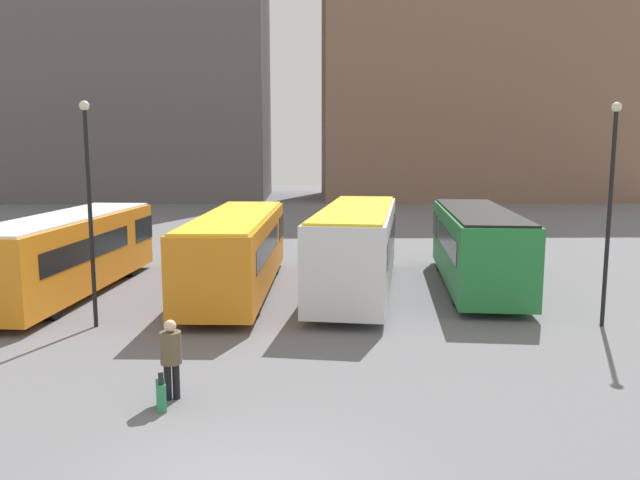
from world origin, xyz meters
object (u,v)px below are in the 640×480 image
bus_0 (68,251)px  traveler (171,352)px  lamp_post_0 (610,199)px  lamp_post_1 (89,199)px  suitcase (161,395)px  bus_2 (357,246)px  bus_3 (477,245)px  bus_1 (237,249)px

bus_0 → traveler: size_ratio=6.27×
lamp_post_0 → lamp_post_1: lamp_post_1 is taller
suitcase → lamp_post_0: 13.45m
bus_2 → bus_3: 4.68m
traveler → lamp_post_1: bearing=15.9°
traveler → bus_3: bearing=-57.2°
bus_0 → traveler: bearing=-144.3°
suitcase → lamp_post_1: 7.65m
bus_3 → suitcase: size_ratio=12.30×
traveler → suitcase: 0.89m
bus_3 → lamp_post_1: size_ratio=1.54×
suitcase → lamp_post_1: size_ratio=0.13×
lamp_post_1 → bus_3: bearing=22.1°
traveler → suitcase: size_ratio=2.09×
bus_0 → bus_2: size_ratio=1.01×
bus_2 → bus_3: size_ratio=1.05×
lamp_post_1 → bus_1: bearing=50.6°
bus_1 → lamp_post_1: 6.24m
bus_1 → suitcase: (-0.42, -10.47, -1.28)m
bus_0 → lamp_post_1: (2.32, -4.27, 2.24)m
bus_1 → lamp_post_0: bearing=-110.5°
suitcase → lamp_post_1: bearing=12.8°
bus_1 → traveler: size_ratio=6.32×
bus_1 → bus_2: bus_2 is taller
bus_3 → lamp_post_0: 6.31m
bus_1 → traveler: bus_1 is taller
traveler → lamp_post_0: lamp_post_0 is taller
bus_3 → traveler: (-9.29, -10.61, -0.58)m
suitcase → bus_1: bearing=-18.3°
lamp_post_0 → lamp_post_1: size_ratio=0.99×
bus_0 → traveler: 11.29m
traveler → lamp_post_1: size_ratio=0.26×
bus_0 → bus_1: (6.02, 0.24, 0.01)m
bus_0 → lamp_post_1: size_ratio=1.65×
bus_1 → bus_3: (8.99, 0.64, 0.03)m
bus_1 → bus_2: bearing=-89.4°
bus_3 → traveler: 14.11m
traveler → lamp_post_1: (-3.39, 5.46, 2.77)m
bus_2 → traveler: (-4.68, -9.81, -0.68)m
bus_3 → suitcase: 14.62m
bus_0 → suitcase: bearing=-146.0°
bus_0 → lamp_post_0: lamp_post_0 is taller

